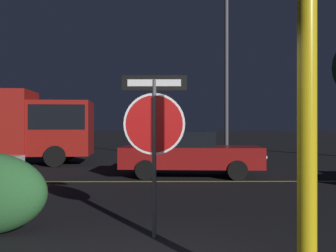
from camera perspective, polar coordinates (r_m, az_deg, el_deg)
road_center_stripe at (r=11.02m, az=-3.04°, el=-8.44°), size 34.23×0.12×0.01m
stop_sign at (r=5.42m, az=-2.11°, el=0.40°), size 0.95×0.06×2.35m
yellow_pole_right at (r=3.43m, az=20.42°, el=-2.04°), size 0.16×0.16×2.99m
passing_car_2 at (r=12.09m, az=3.39°, el=-4.23°), size 4.63×2.11×1.45m
delivery_truck at (r=17.01m, az=-22.28°, el=0.23°), size 6.64×2.87×3.10m
street_lamp at (r=16.05m, az=8.90°, el=14.86°), size 0.54×0.54×8.38m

